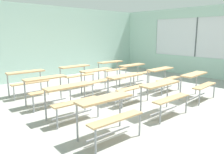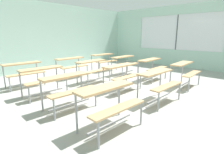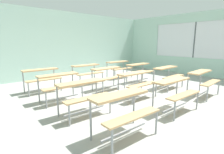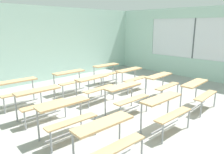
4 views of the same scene
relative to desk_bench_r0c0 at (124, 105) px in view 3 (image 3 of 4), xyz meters
name	(u,v)px [view 3 (image 3 of 4)]	position (x,y,z in m)	size (l,w,h in m)	color
ground	(133,97)	(1.81, 1.37, -0.59)	(10.00, 9.00, 0.05)	#9E9E99
wall_back	(62,44)	(1.81, 5.87, 0.94)	(10.00, 0.12, 3.00)	silver
wall_right	(208,45)	(6.81, 1.24, 0.88)	(0.12, 9.00, 3.00)	silver
desk_bench_r0c0	(124,105)	(0.00, 0.00, 0.00)	(1.13, 0.64, 0.74)	tan
desk_bench_r0c1	(176,88)	(1.72, 0.01, 0.00)	(1.12, 0.63, 0.74)	tan
desk_bench_r0c2	(203,78)	(3.45, 0.06, 0.00)	(1.12, 0.63, 0.74)	tan
desk_bench_r1c0	(84,90)	(0.01, 1.24, 0.00)	(1.13, 0.64, 0.74)	tan
desk_bench_r1c1	(137,79)	(1.80, 1.23, 0.00)	(1.12, 0.62, 0.74)	tan
desk_bench_r1c2	(168,72)	(3.48, 1.25, 0.00)	(1.11, 0.61, 0.74)	tan
desk_bench_r2c0	(60,81)	(0.03, 2.45, 0.00)	(1.12, 0.64, 0.74)	tan
desk_bench_r2c1	(108,73)	(1.80, 2.50, 0.00)	(1.12, 0.62, 0.74)	tan
desk_bench_r2c2	(140,68)	(3.47, 2.49, 0.00)	(1.10, 0.60, 0.74)	tan
desk_bench_r3c0	(42,75)	(0.00, 3.71, 0.00)	(1.12, 0.64, 0.74)	tan
desk_bench_r3c1	(87,70)	(1.72, 3.65, 0.00)	(1.11, 0.61, 0.74)	tan
desk_bench_r3c2	(119,65)	(3.47, 3.70, 0.00)	(1.12, 0.63, 0.74)	tan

